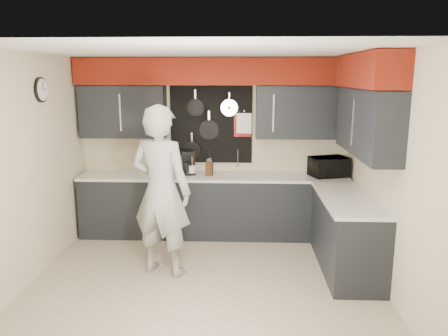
{
  "coord_description": "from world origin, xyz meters",
  "views": [
    {
      "loc": [
        0.41,
        -4.76,
        2.35
      ],
      "look_at": [
        0.19,
        0.5,
        1.23
      ],
      "focal_mm": 35.0,
      "sensor_mm": 36.0,
      "label": 1
    }
  ],
  "objects_px": {
    "microwave": "(329,167)",
    "knife_block": "(209,169)",
    "coffee_maker": "(188,162)",
    "utensil_crock": "(192,170)",
    "person": "(161,191)"
  },
  "relations": [
    {
      "from": "knife_block",
      "to": "person",
      "type": "bearing_deg",
      "value": -101.23
    },
    {
      "from": "knife_block",
      "to": "microwave",
      "type": "bearing_deg",
      "value": 10.18
    },
    {
      "from": "knife_block",
      "to": "person",
      "type": "distance_m",
      "value": 1.34
    },
    {
      "from": "knife_block",
      "to": "coffee_maker",
      "type": "bearing_deg",
      "value": 170.36
    },
    {
      "from": "microwave",
      "to": "knife_block",
      "type": "height_order",
      "value": "microwave"
    },
    {
      "from": "microwave",
      "to": "person",
      "type": "bearing_deg",
      "value": -168.51
    },
    {
      "from": "microwave",
      "to": "utensil_crock",
      "type": "relative_size",
      "value": 3.63
    },
    {
      "from": "utensil_crock",
      "to": "coffee_maker",
      "type": "xyz_separation_m",
      "value": [
        -0.06,
        0.06,
        0.11
      ]
    },
    {
      "from": "knife_block",
      "to": "utensil_crock",
      "type": "xyz_separation_m",
      "value": [
        -0.26,
        0.05,
        -0.03
      ]
    },
    {
      "from": "knife_block",
      "to": "coffee_maker",
      "type": "distance_m",
      "value": 0.35
    },
    {
      "from": "microwave",
      "to": "utensil_crock",
      "type": "distance_m",
      "value": 1.98
    },
    {
      "from": "utensil_crock",
      "to": "coffee_maker",
      "type": "relative_size",
      "value": 0.4
    },
    {
      "from": "knife_block",
      "to": "coffee_maker",
      "type": "height_order",
      "value": "coffee_maker"
    },
    {
      "from": "knife_block",
      "to": "coffee_maker",
      "type": "xyz_separation_m",
      "value": [
        -0.32,
        0.11,
        0.08
      ]
    },
    {
      "from": "person",
      "to": "coffee_maker",
      "type": "bearing_deg",
      "value": -78.37
    }
  ]
}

